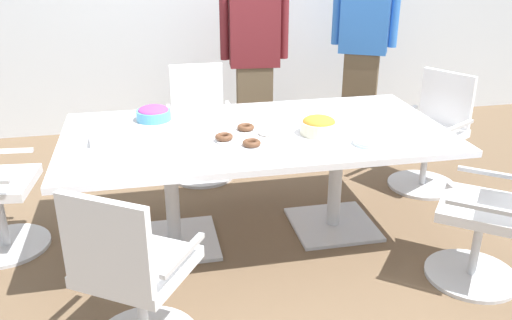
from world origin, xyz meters
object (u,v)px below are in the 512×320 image
object	(u,v)px
person_standing_0	(254,58)
conference_table	(256,149)
office_chair_0	(200,128)
office_chair_4	(431,138)
snack_bowl_candy_mix	(154,113)
plate_stack	(371,142)
napkin_pile	(108,137)
office_chair_3	(492,219)
person_standing_1	(363,44)
donut_platter	(247,137)
snack_bowl_chips_orange	(319,125)
office_chair_2	(133,282)

from	to	relation	value
person_standing_0	conference_table	bearing A→B (deg)	84.40
office_chair_0	office_chair_4	xyz separation A→B (m)	(1.77, -0.59, 0.00)
person_standing_0	snack_bowl_candy_mix	distance (m)	1.55
plate_stack	napkin_pile	xyz separation A→B (m)	(-1.51, 0.36, 0.01)
office_chair_0	napkin_pile	world-z (taller)	office_chair_0
conference_table	office_chair_4	world-z (taller)	office_chair_4
office_chair_3	plate_stack	xyz separation A→B (m)	(-0.59, 0.41, 0.36)
conference_table	snack_bowl_candy_mix	xyz separation A→B (m)	(-0.62, 0.35, 0.17)
plate_stack	napkin_pile	world-z (taller)	napkin_pile
person_standing_0	person_standing_1	distance (m)	1.07
snack_bowl_candy_mix	plate_stack	size ratio (longest dim) A/B	1.12
person_standing_0	napkin_pile	world-z (taller)	person_standing_0
conference_table	office_chair_4	bearing A→B (deg)	18.10
person_standing_1	snack_bowl_candy_mix	world-z (taller)	person_standing_1
person_standing_1	plate_stack	size ratio (longest dim) A/B	8.77
person_standing_1	plate_stack	distance (m)	2.17
donut_platter	plate_stack	size ratio (longest dim) A/B	1.86
plate_stack	person_standing_0	bearing A→B (deg)	98.63
office_chair_3	snack_bowl_chips_orange	bearing A→B (deg)	90.37
snack_bowl_candy_mix	plate_stack	distance (m)	1.43
person_standing_0	snack_bowl_chips_orange	distance (m)	1.72
conference_table	donut_platter	distance (m)	0.21
office_chair_0	donut_platter	size ratio (longest dim) A/B	2.39
office_chair_2	office_chair_0	bearing A→B (deg)	108.42
office_chair_2	snack_bowl_candy_mix	xyz separation A→B (m)	(0.17, 1.33, 0.39)
office_chair_0	snack_bowl_chips_orange	size ratio (longest dim) A/B	4.02
person_standing_0	napkin_pile	xyz separation A→B (m)	(-1.22, -1.59, -0.09)
office_chair_2	plate_stack	bearing A→B (deg)	56.58
plate_stack	office_chair_3	bearing A→B (deg)	-35.04
office_chair_0	snack_bowl_candy_mix	world-z (taller)	office_chair_0
office_chair_2	snack_bowl_candy_mix	bearing A→B (deg)	115.96
napkin_pile	plate_stack	bearing A→B (deg)	-13.35
conference_table	office_chair_3	bearing A→B (deg)	-33.02
office_chair_4	snack_bowl_candy_mix	size ratio (longest dim) A/B	3.98
office_chair_2	office_chair_4	distance (m)	2.74
snack_bowl_chips_orange	office_chair_3	bearing A→B (deg)	-37.85
office_chair_4	napkin_pile	xyz separation A→B (m)	(-2.42, -0.51, 0.37)
conference_table	office_chair_4	distance (m)	1.62
office_chair_4	conference_table	bearing A→B (deg)	78.18
office_chair_0	snack_bowl_chips_orange	distance (m)	1.43
snack_bowl_candy_mix	napkin_pile	size ratio (longest dim) A/B	1.16
person_standing_0	person_standing_1	world-z (taller)	person_standing_1
office_chair_4	person_standing_0	world-z (taller)	person_standing_0
office_chair_3	office_chair_2	bearing A→B (deg)	133.87
office_chair_2	plate_stack	distance (m)	1.57
office_chair_2	person_standing_1	world-z (taller)	person_standing_1
office_chair_2	plate_stack	world-z (taller)	office_chair_2
office_chair_3	office_chair_4	bearing A→B (deg)	24.14
office_chair_2	donut_platter	bearing A→B (deg)	83.19
snack_bowl_chips_orange	snack_bowl_candy_mix	xyz separation A→B (m)	(-0.99, 0.48, -0.01)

